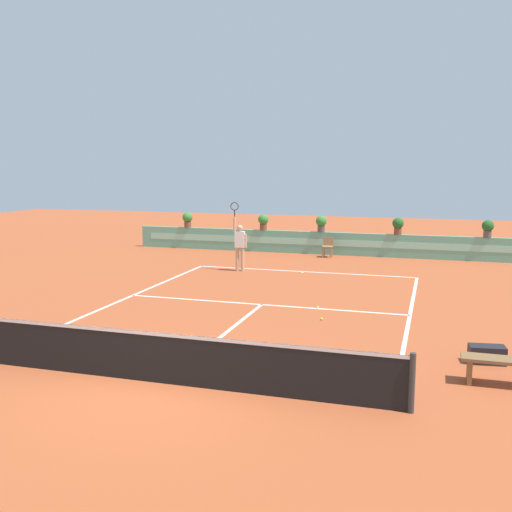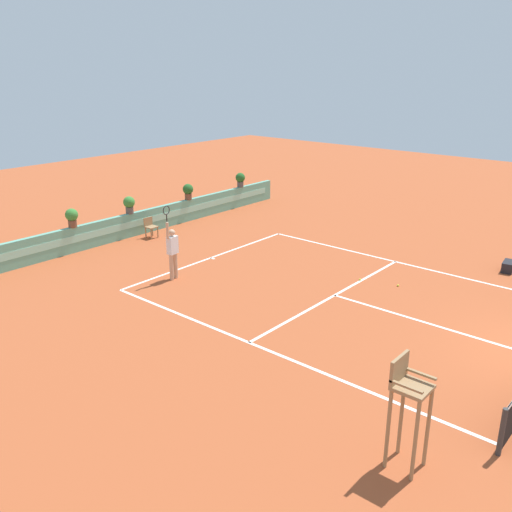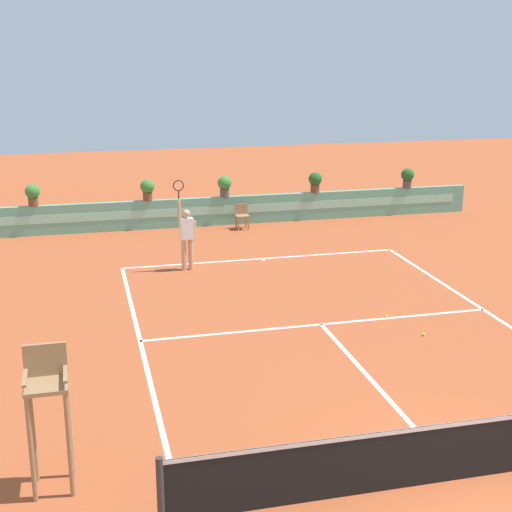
% 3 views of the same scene
% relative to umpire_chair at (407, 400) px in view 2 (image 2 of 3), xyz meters
% --- Properties ---
extents(ground_plane, '(60.00, 60.00, 0.00)m').
position_rel_umpire_chair_xyz_m(ground_plane, '(5.81, 4.74, -1.34)').
color(ground_plane, '#A84C28').
extents(court_lines, '(8.32, 11.94, 0.01)m').
position_rel_umpire_chair_xyz_m(court_lines, '(5.81, 5.45, -1.34)').
color(court_lines, white).
rests_on(court_lines, ground).
extents(back_wall_barrier, '(18.00, 0.21, 1.00)m').
position_rel_umpire_chair_xyz_m(back_wall_barrier, '(5.81, 15.12, -0.84)').
color(back_wall_barrier, '#60A88E').
rests_on(back_wall_barrier, ground).
extents(umpire_chair, '(0.60, 0.60, 2.14)m').
position_rel_umpire_chair_xyz_m(umpire_chair, '(0.00, 0.00, 0.00)').
color(umpire_chair, '#99754C').
rests_on(umpire_chair, ground).
extents(ball_kid_chair, '(0.44, 0.44, 0.85)m').
position_rel_umpire_chair_xyz_m(ball_kid_chair, '(6.05, 14.39, -0.86)').
color(ball_kid_chair, '#99754C').
rests_on(ball_kid_chair, ground).
extents(gear_bag, '(0.74, 0.45, 0.36)m').
position_rel_umpire_chair_xyz_m(gear_bag, '(11.57, 1.67, -1.16)').
color(gear_bag, black).
rests_on(gear_bag, ground).
extents(tennis_player, '(0.62, 0.26, 2.58)m').
position_rel_umpire_chair_xyz_m(tennis_player, '(3.49, 10.07, -0.29)').
color(tennis_player, tan).
rests_on(tennis_player, ground).
extents(tennis_ball_near_baseline, '(0.07, 0.07, 0.07)m').
position_rel_umpire_chair_xyz_m(tennis_ball_near_baseline, '(7.43, 5.18, -1.31)').
color(tennis_ball_near_baseline, '#CCE033').
rests_on(tennis_ball_near_baseline, ground).
extents(tennis_ball_mid_court, '(0.07, 0.07, 0.07)m').
position_rel_umpire_chair_xyz_m(tennis_ball_mid_court, '(7.77, 3.96, -1.31)').
color(tennis_ball_mid_court, '#CCE033').
rests_on(tennis_ball_mid_court, ground).
extents(potted_plant_centre, '(0.48, 0.48, 0.72)m').
position_rel_umpire_chair_xyz_m(potted_plant_centre, '(5.61, 15.13, 0.07)').
color(potted_plant_centre, '#514C47').
rests_on(potted_plant_centre, back_wall_barrier).
extents(potted_plant_far_right, '(0.48, 0.48, 0.72)m').
position_rel_umpire_chair_xyz_m(potted_plant_far_right, '(12.52, 15.13, 0.07)').
color(potted_plant_far_right, '#514C47').
rests_on(potted_plant_far_right, back_wall_barrier).
extents(potted_plant_left, '(0.48, 0.48, 0.72)m').
position_rel_umpire_chair_xyz_m(potted_plant_left, '(2.93, 15.13, 0.07)').
color(potted_plant_left, brown).
rests_on(potted_plant_left, back_wall_barrier).
extents(potted_plant_right, '(0.48, 0.48, 0.72)m').
position_rel_umpire_chair_xyz_m(potted_plant_right, '(8.93, 15.13, 0.07)').
color(potted_plant_right, brown).
rests_on(potted_plant_right, back_wall_barrier).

